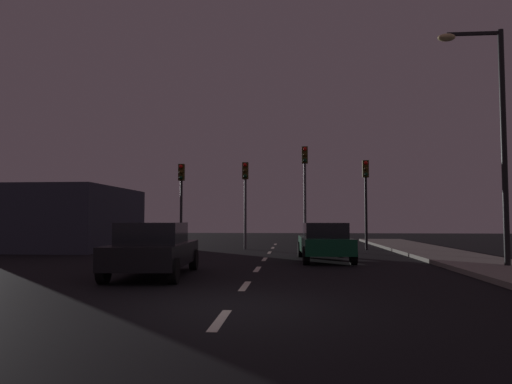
% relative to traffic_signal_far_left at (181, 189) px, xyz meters
% --- Properties ---
extents(ground_plane, '(80.00, 80.00, 0.00)m').
position_rel_traffic_signal_far_left_xyz_m(ground_plane, '(4.90, -9.46, -3.23)').
color(ground_plane, black).
extents(sidewalk_curb_right, '(3.00, 40.00, 0.15)m').
position_rel_traffic_signal_far_left_xyz_m(sidewalk_curb_right, '(12.40, -9.46, -3.15)').
color(sidewalk_curb_right, gray).
rests_on(sidewalk_curb_right, ground_plane).
extents(lane_stripe_nearest, '(0.16, 1.60, 0.01)m').
position_rel_traffic_signal_far_left_xyz_m(lane_stripe_nearest, '(4.90, -17.66, -3.23)').
color(lane_stripe_nearest, silver).
rests_on(lane_stripe_nearest, ground_plane).
extents(lane_stripe_second, '(0.16, 1.60, 0.01)m').
position_rel_traffic_signal_far_left_xyz_m(lane_stripe_second, '(4.90, -13.86, -3.23)').
color(lane_stripe_second, silver).
rests_on(lane_stripe_second, ground_plane).
extents(lane_stripe_third, '(0.16, 1.60, 0.01)m').
position_rel_traffic_signal_far_left_xyz_m(lane_stripe_third, '(4.90, -10.06, -3.23)').
color(lane_stripe_third, silver).
rests_on(lane_stripe_third, ground_plane).
extents(lane_stripe_fourth, '(0.16, 1.60, 0.01)m').
position_rel_traffic_signal_far_left_xyz_m(lane_stripe_fourth, '(4.90, -6.26, -3.23)').
color(lane_stripe_fourth, silver).
rests_on(lane_stripe_fourth, ground_plane).
extents(lane_stripe_fifth, '(0.16, 1.60, 0.01)m').
position_rel_traffic_signal_far_left_xyz_m(lane_stripe_fifth, '(4.90, -2.46, -3.23)').
color(lane_stripe_fifth, silver).
rests_on(lane_stripe_fifth, ground_plane).
extents(lane_stripe_sixth, '(0.16, 1.60, 0.01)m').
position_rel_traffic_signal_far_left_xyz_m(lane_stripe_sixth, '(4.90, 1.34, -3.23)').
color(lane_stripe_sixth, silver).
rests_on(lane_stripe_sixth, ground_plane).
extents(lane_stripe_seventh, '(0.16, 1.60, 0.01)m').
position_rel_traffic_signal_far_left_xyz_m(lane_stripe_seventh, '(4.90, 5.14, -3.23)').
color(lane_stripe_seventh, silver).
rests_on(lane_stripe_seventh, ground_plane).
extents(traffic_signal_far_left, '(0.32, 0.38, 4.58)m').
position_rel_traffic_signal_far_left_xyz_m(traffic_signal_far_left, '(0.00, 0.00, 0.00)').
color(traffic_signal_far_left, '#2D2D30').
rests_on(traffic_signal_far_left, ground_plane).
extents(traffic_signal_center_left, '(0.32, 0.38, 4.64)m').
position_rel_traffic_signal_far_left_xyz_m(traffic_signal_center_left, '(3.48, 0.00, 0.04)').
color(traffic_signal_center_left, '#4C4C51').
rests_on(traffic_signal_center_left, ground_plane).
extents(traffic_signal_center_right, '(0.32, 0.38, 5.46)m').
position_rel_traffic_signal_far_left_xyz_m(traffic_signal_center_right, '(6.66, 0.00, 0.56)').
color(traffic_signal_center_right, '#4C4C51').
rests_on(traffic_signal_center_right, ground_plane).
extents(traffic_signal_far_right, '(0.32, 0.38, 4.69)m').
position_rel_traffic_signal_far_left_xyz_m(traffic_signal_far_right, '(9.84, 0.00, 0.07)').
color(traffic_signal_far_right, black).
rests_on(traffic_signal_far_right, ground_plane).
extents(car_stopped_ahead, '(2.02, 4.55, 1.45)m').
position_rel_traffic_signal_far_left_xyz_m(car_stopped_ahead, '(7.23, -6.78, -2.49)').
color(car_stopped_ahead, '#0F4C2D').
rests_on(car_stopped_ahead, ground_plane).
extents(car_adjacent_lane, '(2.18, 4.52, 1.49)m').
position_rel_traffic_signal_far_left_xyz_m(car_adjacent_lane, '(2.16, -12.10, -2.47)').
color(car_adjacent_lane, black).
rests_on(car_adjacent_lane, ground_plane).
extents(street_lamp_right, '(2.06, 0.36, 7.65)m').
position_rel_traffic_signal_far_left_xyz_m(street_lamp_right, '(12.39, -9.68, 1.36)').
color(street_lamp_right, black).
rests_on(street_lamp_right, ground_plane).
extents(storefront_left, '(5.67, 7.99, 3.27)m').
position_rel_traffic_signal_far_left_xyz_m(storefront_left, '(-5.94, -0.62, -1.59)').
color(storefront_left, '#333847').
rests_on(storefront_left, ground_plane).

